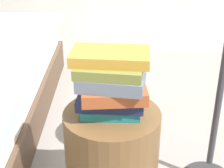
# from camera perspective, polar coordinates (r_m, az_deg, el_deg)

# --- Properties ---
(side_table) EXTENTS (0.40, 0.40, 0.47)m
(side_table) POSITION_cam_1_polar(r_m,az_deg,el_deg) (1.55, 0.00, -12.17)
(side_table) COLOR brown
(side_table) RESTS_ON ground_plane
(book_teal) EXTENTS (0.23, 0.17, 0.04)m
(book_teal) POSITION_cam_1_polar(r_m,az_deg,el_deg) (1.42, -0.20, -3.89)
(book_teal) COLOR #1E727F
(book_teal) RESTS_ON side_table
(book_navy) EXTENTS (0.26, 0.17, 0.04)m
(book_navy) POSITION_cam_1_polar(r_m,az_deg,el_deg) (1.40, -0.20, -2.52)
(book_navy) COLOR #19234C
(book_navy) RESTS_ON book_teal
(book_rust) EXTENTS (0.27, 0.23, 0.05)m
(book_rust) POSITION_cam_1_polar(r_m,az_deg,el_deg) (1.37, 0.25, -0.89)
(book_rust) COLOR #994723
(book_rust) RESTS_ON book_navy
(book_slate) EXTENTS (0.27, 0.22, 0.05)m
(book_slate) POSITION_cam_1_polar(r_m,az_deg,el_deg) (1.34, -0.07, 0.76)
(book_slate) COLOR slate
(book_slate) RESTS_ON book_rust
(book_olive) EXTENTS (0.27, 0.22, 0.04)m
(book_olive) POSITION_cam_1_polar(r_m,az_deg,el_deg) (1.32, -0.33, 2.62)
(book_olive) COLOR olive
(book_olive) RESTS_ON book_slate
(book_ochre) EXTENTS (0.30, 0.18, 0.04)m
(book_ochre) POSITION_cam_1_polar(r_m,az_deg,el_deg) (1.32, -0.26, 4.49)
(book_ochre) COLOR #B7842D
(book_ochre) RESTS_ON book_olive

